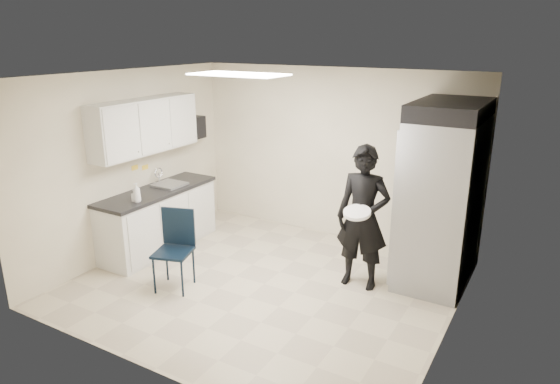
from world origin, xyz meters
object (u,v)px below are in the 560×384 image
Objects in this scene: man_tuxedo at (363,218)px; folding_chair at (173,253)px; lower_counter at (159,221)px; commercial_fridge at (442,202)px.

folding_chair is at bearing -151.22° from man_tuxedo.
man_tuxedo is (1.97, 1.26, 0.42)m from folding_chair.
commercial_fridge is (3.78, 1.07, 0.62)m from lower_counter.
lower_counter is at bearing -164.12° from commercial_fridge.
lower_counter is at bearing -176.02° from man_tuxedo.
lower_counter is 1.05× the size of man_tuxedo.
man_tuxedo is at bearing 14.96° from folding_chair.
commercial_fridge is 2.17× the size of folding_chair.
commercial_fridge is at bearing 15.88° from lower_counter.
man_tuxedo reaches higher than lower_counter.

